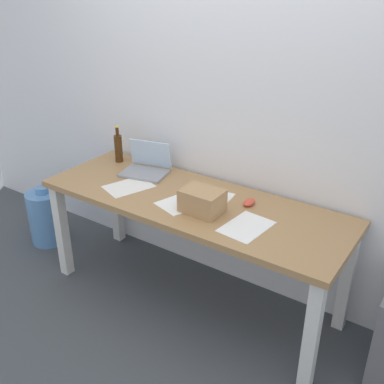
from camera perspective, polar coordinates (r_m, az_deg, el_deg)
The scene contains 12 objects.
ground_plane at distance 3.22m, azimuth 0.00°, elevation -12.87°, with size 8.00×8.00×0.00m, color #42474C.
back_wall at distance 2.93m, azimuth 4.52°, elevation 11.74°, with size 5.20×0.08×2.60m, color white.
desk at distance 2.85m, azimuth 0.00°, elevation -2.65°, with size 1.96×0.69×0.75m.
laptop_left at distance 3.17m, azimuth -5.71°, elevation 3.15°, with size 0.35×0.30×0.21m.
beer_bottle at distance 3.36m, azimuth -9.15°, elevation 5.48°, with size 0.06×0.06×0.27m.
computer_mouse at distance 2.76m, azimuth 7.12°, elevation -1.27°, with size 0.06×0.10×0.03m, color #D84C38.
cardboard_box at distance 2.64m, azimuth 1.27°, elevation -1.13°, with size 0.24×0.18×0.14m, color tan.
paper_sheet_front_right at distance 2.53m, azimuth 6.78°, elevation -4.31°, with size 0.21×0.30×0.00m, color white.
paper_sheet_near_back at distance 2.80m, azimuth 2.33°, elevation -1.03°, with size 0.21×0.30×0.00m, color white.
paper_sheet_center at distance 2.77m, azimuth -1.09°, elevation -1.29°, with size 0.21×0.30×0.00m, color white.
paper_sheet_front_left at distance 2.99m, azimuth -7.89°, elevation 0.68°, with size 0.21×0.30×0.00m, color white.
water_cooler_jug at distance 3.88m, azimuth -17.67°, elevation -2.96°, with size 0.28×0.28×0.48m.
Camera 1 is at (1.40, -2.07, 2.03)m, focal length 42.84 mm.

